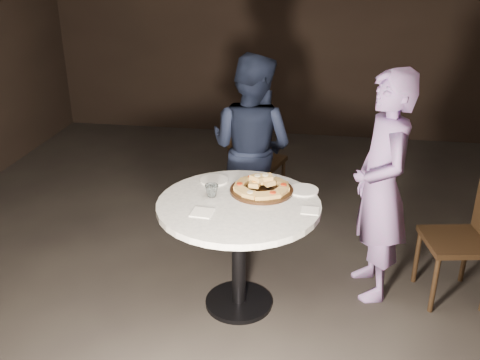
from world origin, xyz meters
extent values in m
plane|color=black|center=(0.00, 0.00, 0.00)|extent=(7.00, 7.00, 0.00)
cylinder|color=black|center=(-0.10, -0.13, 0.02)|extent=(0.59, 0.59, 0.03)
cylinder|color=black|center=(-0.10, -0.13, 0.39)|extent=(0.12, 0.12, 0.71)
cylinder|color=silver|center=(-0.10, -0.13, 0.75)|extent=(1.35, 1.35, 0.04)
cylinder|color=black|center=(0.02, 0.05, 0.78)|extent=(0.54, 0.54, 0.02)
cube|color=tan|center=(0.16, 0.06, 0.81)|extent=(0.09, 0.10, 0.04)
cylinder|color=red|center=(0.16, 0.06, 0.82)|extent=(0.05, 0.05, 0.01)
cube|color=tan|center=(0.14, 0.13, 0.81)|extent=(0.11, 0.11, 0.04)
cube|color=tan|center=(0.08, 0.18, 0.81)|extent=(0.11, 0.10, 0.04)
cylinder|color=beige|center=(0.08, 0.18, 0.82)|extent=(0.05, 0.05, 0.01)
cube|color=tan|center=(0.00, 0.19, 0.81)|extent=(0.09, 0.07, 0.04)
cube|color=tan|center=(-0.06, 0.16, 0.81)|extent=(0.11, 0.10, 0.04)
cylinder|color=red|center=(-0.06, 0.16, 0.82)|extent=(0.06, 0.06, 0.01)
cube|color=tan|center=(-0.11, 0.10, 0.81)|extent=(0.09, 0.10, 0.04)
cube|color=tan|center=(-0.12, 0.03, 0.81)|extent=(0.07, 0.09, 0.04)
cylinder|color=red|center=(-0.12, 0.03, 0.82)|extent=(0.04, 0.04, 0.01)
cube|color=tan|center=(-0.09, -0.04, 0.81)|extent=(0.11, 0.11, 0.04)
cube|color=tan|center=(-0.04, -0.08, 0.81)|extent=(0.11, 0.09, 0.04)
cylinder|color=beige|center=(-0.04, -0.08, 0.82)|extent=(0.05, 0.05, 0.01)
cube|color=tan|center=(0.04, -0.09, 0.81)|extent=(0.10, 0.09, 0.04)
cube|color=tan|center=(0.11, -0.07, 0.81)|extent=(0.11, 0.10, 0.04)
cylinder|color=red|center=(0.11, -0.07, 0.82)|extent=(0.05, 0.05, 0.01)
cube|color=tan|center=(0.15, -0.01, 0.81)|extent=(0.10, 0.11, 0.04)
cube|color=tan|center=(0.06, 0.07, 0.83)|extent=(0.10, 0.11, 0.04)
cylinder|color=#2D6B1E|center=(0.06, 0.07, 0.85)|extent=(0.06, 0.06, 0.01)
cube|color=tan|center=(0.00, 0.09, 0.83)|extent=(0.07, 0.09, 0.03)
cylinder|color=beige|center=(0.00, 0.09, 0.85)|extent=(0.04, 0.04, 0.01)
cube|color=tan|center=(-0.02, 0.02, 0.83)|extent=(0.08, 0.09, 0.04)
cylinder|color=orange|center=(-0.02, 0.02, 0.85)|extent=(0.04, 0.04, 0.01)
cube|color=tan|center=(-0.01, 0.05, 0.86)|extent=(0.11, 0.10, 0.04)
cylinder|color=beige|center=(-0.01, 0.05, 0.88)|extent=(0.06, 0.06, 0.01)
cube|color=tan|center=(0.04, 0.07, 0.86)|extent=(0.11, 0.09, 0.04)
cylinder|color=beige|center=(0.04, 0.07, 0.88)|extent=(0.05, 0.05, 0.01)
cylinder|color=white|center=(-0.32, 0.16, 0.78)|extent=(0.25, 0.25, 0.01)
cylinder|color=white|center=(0.29, 0.10, 0.78)|extent=(0.26, 0.26, 0.01)
imported|color=silver|center=(-0.28, -0.08, 0.81)|extent=(0.10, 0.10, 0.08)
cube|color=white|center=(-0.29, -0.31, 0.78)|extent=(0.14, 0.14, 0.01)
cube|color=white|center=(0.34, -0.18, 0.77)|extent=(0.11, 0.11, 0.01)
cube|color=black|center=(-0.16, 1.40, 0.44)|extent=(0.51, 0.51, 0.04)
cube|color=black|center=(-0.22, 1.20, 0.65)|extent=(0.40, 0.16, 0.44)
cylinder|color=black|center=(0.05, 1.51, 0.22)|extent=(0.04, 0.04, 0.44)
cylinder|color=black|center=(-0.28, 1.62, 0.22)|extent=(0.04, 0.04, 0.44)
cylinder|color=black|center=(-0.05, 1.18, 0.22)|extent=(0.04, 0.04, 0.44)
cylinder|color=black|center=(-0.38, 1.29, 0.22)|extent=(0.04, 0.04, 0.44)
cube|color=black|center=(1.31, 0.19, 0.43)|extent=(0.47, 0.47, 0.04)
cylinder|color=black|center=(1.11, 0.33, 0.22)|extent=(0.04, 0.04, 0.43)
cylinder|color=black|center=(1.18, -0.01, 0.22)|extent=(0.04, 0.04, 0.43)
cylinder|color=black|center=(1.45, 0.39, 0.22)|extent=(0.04, 0.04, 0.43)
imported|color=black|center=(-0.16, 0.90, 0.75)|extent=(0.90, 0.81, 1.51)
imported|color=#7B629F|center=(0.79, 0.19, 0.79)|extent=(0.49, 0.64, 1.57)
camera|label=1|loc=(0.38, -3.08, 2.25)|focal=40.00mm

